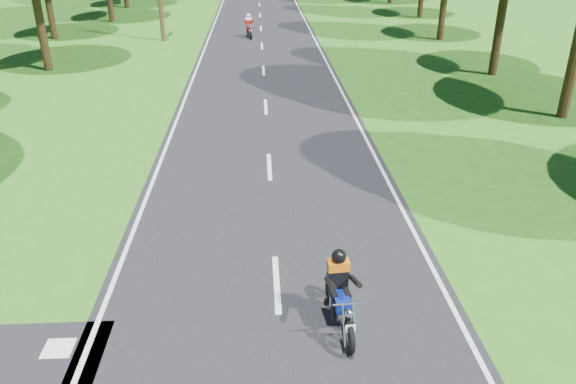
{
  "coord_description": "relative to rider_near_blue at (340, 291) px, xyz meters",
  "views": [
    {
      "loc": [
        -0.28,
        -7.37,
        6.6
      ],
      "look_at": [
        0.34,
        4.0,
        1.1
      ],
      "focal_mm": 35.0,
      "sensor_mm": 36.0,
      "label": 1
    }
  ],
  "objects": [
    {
      "name": "ground",
      "position": [
        -1.08,
        -0.69,
        -0.75
      ],
      "size": [
        160.0,
        160.0,
        0.0
      ],
      "primitive_type": "plane",
      "color": "#2A5F15",
      "rests_on": "ground"
    },
    {
      "name": "rider_near_blue",
      "position": [
        0.0,
        0.0,
        0.0
      ],
      "size": [
        0.73,
        1.79,
        1.45
      ],
      "primitive_type": null,
      "rotation": [
        0.0,
        0.0,
        0.09
      ],
      "color": "#0E249C",
      "rests_on": "main_road"
    },
    {
      "name": "rider_far_red",
      "position": [
        -1.84,
        28.06,
        -0.0
      ],
      "size": [
        0.81,
        1.8,
        1.45
      ],
      "primitive_type": null,
      "rotation": [
        0.0,
        0.0,
        0.14
      ],
      "color": "#9F110C",
      "rests_on": "main_road"
    }
  ]
}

